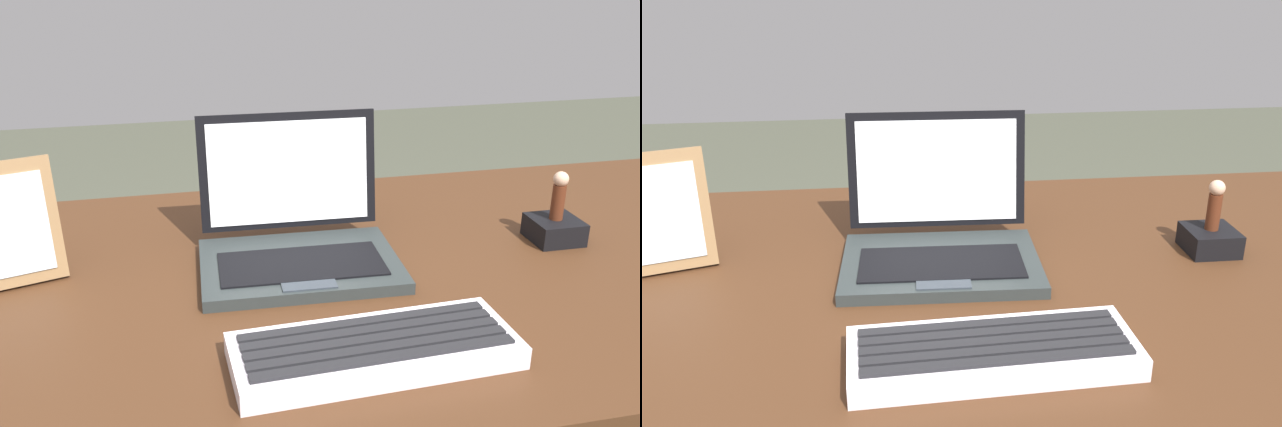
% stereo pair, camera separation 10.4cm
% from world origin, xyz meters
% --- Properties ---
extents(desk, '(1.75, 0.81, 0.75)m').
position_xyz_m(desk, '(0.00, 0.00, 0.65)').
color(desk, '#412514').
rests_on(desk, ground).
extents(laptop_front, '(0.31, 0.25, 0.22)m').
position_xyz_m(laptop_front, '(-0.01, 0.04, 0.79)').
color(laptop_front, '#282F2E').
rests_on(laptop_front, desk).
extents(external_keyboard, '(0.35, 0.14, 0.03)m').
position_xyz_m(external_keyboard, '(0.03, -0.25, 0.76)').
color(external_keyboard, silver).
rests_on(external_keyboard, desk).
extents(photo_frame, '(0.16, 0.09, 0.18)m').
position_xyz_m(photo_frame, '(-0.43, 0.06, 0.84)').
color(photo_frame, olive).
rests_on(photo_frame, desk).
extents(figurine_stand, '(0.08, 0.08, 0.04)m').
position_xyz_m(figurine_stand, '(0.43, 0.03, 0.77)').
color(figurine_stand, black).
rests_on(figurine_stand, desk).
extents(figurine, '(0.02, 0.02, 0.08)m').
position_xyz_m(figurine, '(0.43, 0.03, 0.83)').
color(figurine, '#512413').
rests_on(figurine, figurine_stand).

